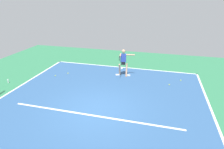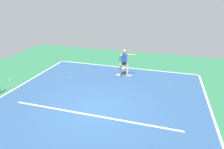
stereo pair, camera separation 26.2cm
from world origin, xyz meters
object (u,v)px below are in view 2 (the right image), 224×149
Objects in this scene: tennis_ball_by_baseline at (170,85)px; tennis_ball_by_sideline at (57,75)px; water_bottle at (10,80)px; tennis_ball_near_service_line at (69,73)px; tennis_ball_near_player at (182,81)px; tennis_player at (124,61)px.

tennis_ball_by_sideline is at bearing 4.05° from tennis_ball_by_baseline.
tennis_ball_by_baseline is at bearing -167.11° from water_bottle.
tennis_ball_by_baseline is 6.50m from tennis_ball_near_service_line.
tennis_ball_by_baseline and tennis_ball_near_player have the same top height.
tennis_player reaches higher than tennis_ball_near_player.
water_bottle is at bearing 12.89° from tennis_ball_by_baseline.
tennis_player is 7.02m from water_bottle.
water_bottle is at bearing 16.50° from tennis_ball_near_player.
tennis_player is 26.66× the size of tennis_ball_near_service_line.
tennis_ball_near_player is 10.36m from water_bottle.
tennis_ball_near_player is at bearing 174.84° from tennis_player.
tennis_ball_by_baseline is at bearing -175.95° from tennis_ball_by_sideline.
tennis_ball_near_player is 1.00× the size of tennis_ball_near_service_line.
tennis_ball_by_sideline is (7.76, 1.33, 0.00)m from tennis_ball_near_player.
water_bottle is at bearing 38.79° from tennis_ball_near_service_line.
water_bottle reaches higher than tennis_ball_by_sideline.
tennis_ball_by_sideline is at bearing 8.30° from tennis_player.
tennis_ball_by_baseline is at bearing 159.21° from tennis_player.
water_bottle is at bearing 16.27° from tennis_player.
tennis_ball_by_sideline is 0.30× the size of water_bottle.
tennis_player is 8.00× the size of water_bottle.
tennis_ball_near_player is at bearing -174.22° from tennis_ball_near_service_line.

